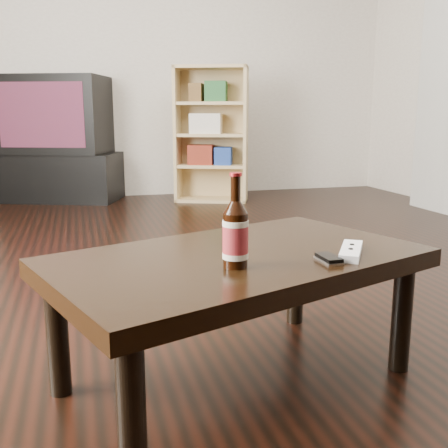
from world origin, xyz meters
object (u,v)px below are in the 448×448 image
object	(u,v)px
bookshelf	(211,132)
phone	(329,259)
coffee_table	(238,271)
remote	(351,251)
tv_stand	(59,177)
beer_bottle	(235,235)
tv	(55,115)

from	to	relation	value
bookshelf	phone	distance (m)	3.41
coffee_table	remote	world-z (taller)	remote
tv_stand	beer_bottle	bearing A→B (deg)	-60.57
tv_stand	beer_bottle	distance (m)	3.80
tv	coffee_table	bearing A→B (deg)	-59.59
tv	remote	xyz separation A→B (m)	(0.88, -3.72, -0.37)
beer_bottle	phone	distance (m)	0.27
tv_stand	phone	bearing A→B (deg)	-56.85
beer_bottle	remote	bearing A→B (deg)	4.59
coffee_table	remote	bearing A→B (deg)	-17.85
tv_stand	remote	xyz separation A→B (m)	(0.88, -3.72, 0.18)
bookshelf	phone	xyz separation A→B (m)	(-0.54, -3.36, -0.22)
tv_stand	remote	bearing A→B (deg)	-55.40
bookshelf	phone	world-z (taller)	bookshelf
coffee_table	phone	xyz separation A→B (m)	(0.21, -0.14, 0.06)
bookshelf	remote	size ratio (longest dim) A/B	6.35
coffee_table	tv	bearing A→B (deg)	99.16
tv_stand	remote	world-z (taller)	tv_stand
coffee_table	bookshelf	bearing A→B (deg)	76.99
tv	beer_bottle	bearing A→B (deg)	-60.56
tv	bookshelf	world-z (taller)	bookshelf
tv	bookshelf	xyz separation A→B (m)	(1.33, -0.40, -0.15)
coffee_table	remote	size ratio (longest dim) A/B	6.31
remote	coffee_table	bearing A→B (deg)	-164.72
bookshelf	remote	world-z (taller)	bookshelf
tv_stand	bookshelf	world-z (taller)	bookshelf
beer_bottle	coffee_table	bearing A→B (deg)	69.92
tv_stand	tv	xyz separation A→B (m)	(-0.00, -0.00, 0.55)
coffee_table	beer_bottle	world-z (taller)	beer_bottle
beer_bottle	bookshelf	bearing A→B (deg)	76.72
beer_bottle	phone	world-z (taller)	beer_bottle
phone	remote	world-z (taller)	remote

